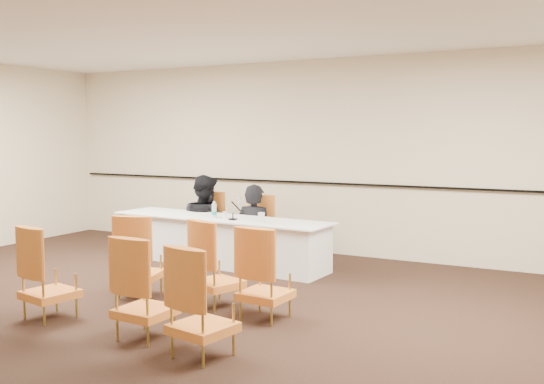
{
  "coord_description": "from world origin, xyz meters",
  "views": [
    {
      "loc": [
        3.63,
        -4.66,
        1.85
      ],
      "look_at": [
        -0.22,
        2.6,
        1.07
      ],
      "focal_mm": 40.0,
      "sensor_mm": 36.0,
      "label": 1
    }
  ],
  "objects_px": {
    "aud_chair_back_mid": "(145,287)",
    "aud_chair_front_right": "(265,273)",
    "drinking_glass": "(225,215)",
    "aud_chair_front_mid": "(217,263)",
    "panelist_second": "(205,229)",
    "aud_chair_back_right": "(203,301)",
    "microphone": "(233,209)",
    "aud_chair_back_left": "(49,272)",
    "panelist_main_chair": "(254,228)",
    "coffee_cup": "(261,218)",
    "panel_table": "(219,241)",
    "water_bottle": "(214,210)",
    "aud_chair_front_left": "(140,255)",
    "panelist_main": "(254,239)",
    "panelist_second_chair": "(205,223)"
  },
  "relations": [
    {
      "from": "aud_chair_front_mid",
      "to": "aud_chair_back_mid",
      "type": "relative_size",
      "value": 1.0
    },
    {
      "from": "drinking_glass",
      "to": "aud_chair_front_mid",
      "type": "height_order",
      "value": "aud_chair_front_mid"
    },
    {
      "from": "drinking_glass",
      "to": "panelist_main",
      "type": "bearing_deg",
      "value": 78.24
    },
    {
      "from": "aud_chair_front_right",
      "to": "aud_chair_back_right",
      "type": "relative_size",
      "value": 1.0
    },
    {
      "from": "drinking_glass",
      "to": "aud_chair_front_right",
      "type": "height_order",
      "value": "aud_chair_front_right"
    },
    {
      "from": "panelist_main_chair",
      "to": "aud_chair_front_right",
      "type": "bearing_deg",
      "value": -54.5
    },
    {
      "from": "aud_chair_back_mid",
      "to": "aud_chair_front_right",
      "type": "bearing_deg",
      "value": 57.66
    },
    {
      "from": "panel_table",
      "to": "aud_chair_front_mid",
      "type": "bearing_deg",
      "value": -54.15
    },
    {
      "from": "panel_table",
      "to": "aud_chair_back_right",
      "type": "relative_size",
      "value": 3.56
    },
    {
      "from": "panel_table",
      "to": "water_bottle",
      "type": "distance_m",
      "value": 0.46
    },
    {
      "from": "panelist_main_chair",
      "to": "aud_chair_back_mid",
      "type": "height_order",
      "value": "same"
    },
    {
      "from": "drinking_glass",
      "to": "aud_chair_back_mid",
      "type": "height_order",
      "value": "aud_chair_back_mid"
    },
    {
      "from": "panelist_second",
      "to": "aud_chair_back_left",
      "type": "relative_size",
      "value": 1.77
    },
    {
      "from": "aud_chair_front_right",
      "to": "aud_chair_back_left",
      "type": "relative_size",
      "value": 1.0
    },
    {
      "from": "panelist_main",
      "to": "aud_chair_back_right",
      "type": "distance_m",
      "value": 3.97
    },
    {
      "from": "aud_chair_back_right",
      "to": "aud_chair_back_left",
      "type": "bearing_deg",
      "value": -174.28
    },
    {
      "from": "microphone",
      "to": "aud_chair_front_right",
      "type": "distance_m",
      "value": 2.39
    },
    {
      "from": "aud_chair_front_mid",
      "to": "aud_chair_back_left",
      "type": "relative_size",
      "value": 1.0
    },
    {
      "from": "aud_chair_back_right",
      "to": "drinking_glass",
      "type": "bearing_deg",
      "value": 129.88
    },
    {
      "from": "microphone",
      "to": "coffee_cup",
      "type": "distance_m",
      "value": 0.5
    },
    {
      "from": "panelist_main_chair",
      "to": "water_bottle",
      "type": "relative_size",
      "value": 4.05
    },
    {
      "from": "panelist_main",
      "to": "microphone",
      "type": "relative_size",
      "value": 5.39
    },
    {
      "from": "panelist_main",
      "to": "microphone",
      "type": "xyz_separation_m",
      "value": [
        0.04,
        -0.66,
        0.52
      ]
    },
    {
      "from": "panelist_second",
      "to": "aud_chair_back_right",
      "type": "xyz_separation_m",
      "value": [
        2.49,
        -3.7,
        0.09
      ]
    },
    {
      "from": "panelist_second",
      "to": "drinking_glass",
      "type": "distance_m",
      "value": 1.08
    },
    {
      "from": "drinking_glass",
      "to": "panelist_second",
      "type": "bearing_deg",
      "value": 139.88
    },
    {
      "from": "aud_chair_back_left",
      "to": "aud_chair_back_mid",
      "type": "height_order",
      "value": "same"
    },
    {
      "from": "panelist_main_chair",
      "to": "panelist_second",
      "type": "relative_size",
      "value": 0.56
    },
    {
      "from": "coffee_cup",
      "to": "panelist_main",
      "type": "bearing_deg",
      "value": 125.69
    },
    {
      "from": "panelist_second",
      "to": "drinking_glass",
      "type": "height_order",
      "value": "panelist_second"
    },
    {
      "from": "coffee_cup",
      "to": "panelist_second_chair",
      "type": "bearing_deg",
      "value": 151.2
    },
    {
      "from": "panelist_second_chair",
      "to": "aud_chair_back_left",
      "type": "xyz_separation_m",
      "value": [
        0.52,
        -3.53,
        0.0
      ]
    },
    {
      "from": "panel_table",
      "to": "aud_chair_front_mid",
      "type": "distance_m",
      "value": 2.16
    },
    {
      "from": "panel_table",
      "to": "microphone",
      "type": "bearing_deg",
      "value": -22.15
    },
    {
      "from": "microphone",
      "to": "aud_chair_front_mid",
      "type": "height_order",
      "value": "microphone"
    },
    {
      "from": "panelist_second",
      "to": "aud_chair_front_mid",
      "type": "bearing_deg",
      "value": 146.97
    },
    {
      "from": "panelist_main",
      "to": "drinking_glass",
      "type": "height_order",
      "value": "panelist_main"
    },
    {
      "from": "panel_table",
      "to": "panelist_second_chair",
      "type": "relative_size",
      "value": 3.56
    },
    {
      "from": "drinking_glass",
      "to": "aud_chair_front_left",
      "type": "bearing_deg",
      "value": -90.63
    },
    {
      "from": "water_bottle",
      "to": "aud_chair_front_right",
      "type": "bearing_deg",
      "value": -45.59
    },
    {
      "from": "microphone",
      "to": "aud_chair_front_mid",
      "type": "xyz_separation_m",
      "value": [
        0.83,
        -1.67,
        -0.35
      ]
    },
    {
      "from": "microphone",
      "to": "aud_chair_back_left",
      "type": "bearing_deg",
      "value": -96.74
    },
    {
      "from": "panel_table",
      "to": "water_bottle",
      "type": "bearing_deg",
      "value": -101.77
    },
    {
      "from": "microphone",
      "to": "water_bottle",
      "type": "height_order",
      "value": "microphone"
    },
    {
      "from": "panelist_main",
      "to": "aud_chair_front_mid",
      "type": "xyz_separation_m",
      "value": [
        0.86,
        -2.33,
        0.17
      ]
    },
    {
      "from": "panelist_second_chair",
      "to": "aud_chair_back_right",
      "type": "distance_m",
      "value": 4.46
    },
    {
      "from": "aud_chair_front_left",
      "to": "aud_chair_back_mid",
      "type": "relative_size",
      "value": 1.0
    },
    {
      "from": "coffee_cup",
      "to": "aud_chair_front_right",
      "type": "height_order",
      "value": "aud_chair_front_right"
    },
    {
      "from": "aud_chair_front_right",
      "to": "aud_chair_back_right",
      "type": "xyz_separation_m",
      "value": [
        0.04,
        -1.16,
        0.0
      ]
    },
    {
      "from": "panelist_main_chair",
      "to": "coffee_cup",
      "type": "height_order",
      "value": "panelist_main_chair"
    }
  ]
}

